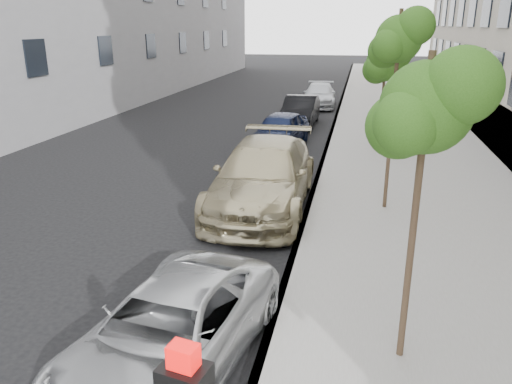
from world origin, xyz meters
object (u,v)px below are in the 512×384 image
(sedan_rear, at_px, (319,95))
(tree_near, at_px, (429,108))
(suv, at_px, (263,176))
(tree_far, at_px, (386,62))
(minivan, at_px, (170,331))
(tree_mid, at_px, (400,40))
(sedan_blue, at_px, (280,131))
(sedan_black, at_px, (300,111))

(sedan_rear, bearing_deg, tree_near, -84.70)
(tree_near, distance_m, suv, 7.66)
(tree_near, xyz_separation_m, tree_far, (0.00, 13.00, -0.33))
(tree_near, distance_m, minivan, 4.69)
(tree_near, height_order, minivan, tree_near)
(tree_near, bearing_deg, tree_mid, 90.00)
(minivan, xyz_separation_m, sedan_rear, (0.00, 25.20, 0.06))
(minivan, relative_size, suv, 0.74)
(tree_mid, relative_size, sedan_blue, 1.20)
(minivan, bearing_deg, tree_near, 22.15)
(tree_mid, relative_size, tree_far, 1.21)
(tree_far, height_order, sedan_black, tree_far)
(tree_far, relative_size, minivan, 0.93)
(suv, relative_size, sedan_rear, 1.30)
(sedan_blue, bearing_deg, suv, -77.05)
(tree_far, height_order, suv, tree_far)
(tree_far, bearing_deg, tree_near, -90.00)
(tree_mid, xyz_separation_m, sedan_black, (-3.74, 11.59, -3.75))
(minivan, relative_size, sedan_black, 1.03)
(tree_mid, distance_m, sedan_blue, 8.62)
(sedan_rear, bearing_deg, sedan_blue, -95.78)
(tree_mid, bearing_deg, sedan_black, 107.88)
(tree_mid, bearing_deg, suv, -175.56)
(tree_near, distance_m, sedan_black, 18.73)
(tree_near, xyz_separation_m, sedan_black, (-3.74, 18.09, -3.11))
(suv, distance_m, sedan_black, 11.85)
(tree_near, distance_m, sedan_rear, 24.80)
(tree_far, xyz_separation_m, sedan_black, (-3.74, 5.09, -2.78))
(sedan_blue, height_order, sedan_rear, sedan_blue)
(sedan_black, bearing_deg, tree_mid, -71.17)
(suv, height_order, sedan_blue, suv)
(minivan, height_order, sedan_rear, sedan_rear)
(minivan, bearing_deg, tree_mid, 73.76)
(sedan_rear, bearing_deg, minivan, -92.47)
(minivan, height_order, sedan_blue, sedan_blue)
(sedan_blue, height_order, sedan_black, same)
(sedan_rear, bearing_deg, suv, -92.47)
(minivan, xyz_separation_m, suv, (0.00, 7.07, 0.26))
(tree_mid, bearing_deg, tree_near, -90.00)
(suv, relative_size, sedan_blue, 1.45)
(sedan_blue, bearing_deg, sedan_black, 94.82)
(tree_near, relative_size, tree_far, 1.06)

